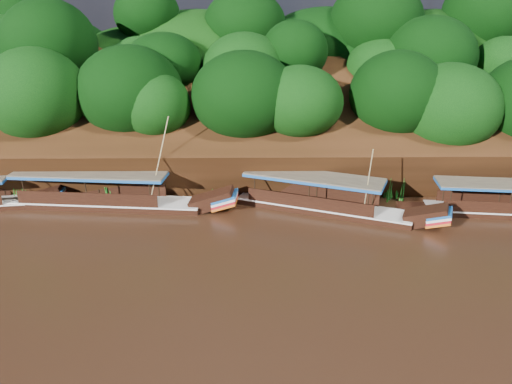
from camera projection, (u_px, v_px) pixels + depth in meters
ground at (314, 260)px, 28.54m from camera, size 160.00×160.00×0.00m
riverbank at (287, 132)px, 49.13m from camera, size 120.00×30.06×19.40m
boat_1 at (334, 205)px, 34.90m from camera, size 14.32×7.57×5.70m
boat_2 at (117, 199)px, 35.88m from camera, size 16.67×3.88×7.16m
reeds at (252, 188)px, 37.07m from camera, size 50.46×2.36×2.16m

